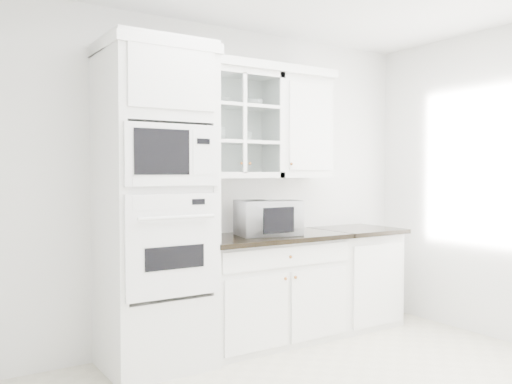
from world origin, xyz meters
TOP-DOWN VIEW (x-y plane):
  - room_shell at (0.00, 0.43)m, footprint 4.00×3.50m
  - oven_column at (-0.75, 1.42)m, footprint 0.76×0.68m
  - base_cabinet_run at (0.28, 1.45)m, footprint 1.32×0.67m
  - extra_base_cabinet at (1.28, 1.45)m, footprint 0.72×0.67m
  - upper_cabinet_glass at (0.03, 1.58)m, footprint 0.80×0.33m
  - upper_cabinet_solid at (0.71, 1.58)m, footprint 0.55×0.33m
  - crown_molding at (-0.07, 1.56)m, footprint 2.14×0.38m
  - countertop_microwave at (0.26, 1.42)m, footprint 0.59×0.53m
  - bowl_a at (-0.14, 1.59)m, footprint 0.23×0.23m
  - bowl_b at (0.22, 1.60)m, footprint 0.19×0.19m
  - cup_a at (-0.12, 1.59)m, footprint 0.17×0.17m
  - cup_b at (0.17, 1.60)m, footprint 0.11×0.11m

SIDE VIEW (x-z plane):
  - base_cabinet_run at x=0.28m, z-range 0.00..0.92m
  - extra_base_cabinet at x=1.28m, z-range 0.00..0.92m
  - countertop_microwave at x=0.26m, z-range 0.92..1.21m
  - oven_column at x=-0.75m, z-range 0.00..2.40m
  - cup_b at x=0.17m, z-range 1.71..1.80m
  - cup_a at x=-0.12m, z-range 1.71..1.82m
  - room_shell at x=0.00m, z-range 0.43..3.13m
  - upper_cabinet_glass at x=0.03m, z-range 1.40..2.30m
  - upper_cabinet_solid at x=0.71m, z-range 1.40..2.30m
  - bowl_a at x=-0.14m, z-range 2.01..2.06m
  - bowl_b at x=0.22m, z-range 2.01..2.07m
  - crown_molding at x=-0.07m, z-range 2.30..2.37m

